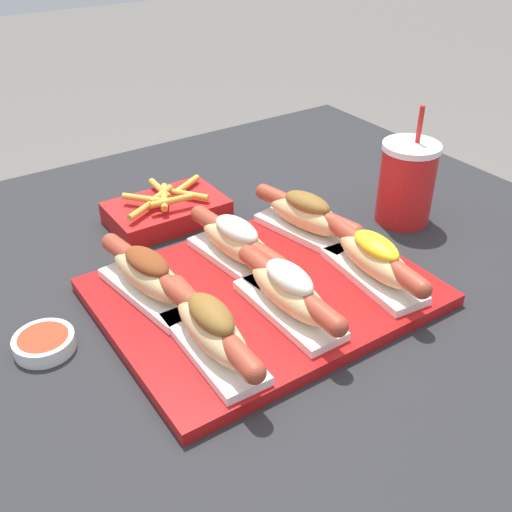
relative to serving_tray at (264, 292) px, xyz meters
name	(u,v)px	position (x,y,z in m)	size (l,w,h in m)	color
patio_table	(257,429)	(0.03, 0.06, -0.36)	(1.14, 1.06, 0.70)	#232326
serving_tray	(264,292)	(0.00, 0.00, 0.00)	(0.43, 0.33, 0.02)	#B71414
hot_dog_0	(212,329)	(-0.13, -0.07, 0.04)	(0.06, 0.21, 0.07)	white
hot_dog_1	(289,292)	(-0.01, -0.07, 0.04)	(0.06, 0.21, 0.07)	white
hot_dog_2	(375,259)	(0.14, -0.07, 0.04)	(0.08, 0.21, 0.07)	white
hot_dog_3	(148,275)	(-0.14, 0.07, 0.04)	(0.08, 0.21, 0.07)	white
hot_dog_4	(237,242)	(0.00, 0.07, 0.04)	(0.08, 0.21, 0.07)	white
hot_dog_5	(307,215)	(0.14, 0.08, 0.04)	(0.09, 0.21, 0.07)	white
sauce_bowl	(45,344)	(-0.29, 0.06, 0.00)	(0.08, 0.08, 0.02)	white
drink_cup	(406,183)	(0.32, 0.05, 0.06)	(0.09, 0.09, 0.20)	red
fries_basket	(167,210)	(-0.01, 0.27, 0.01)	(0.19, 0.13, 0.06)	#B21919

